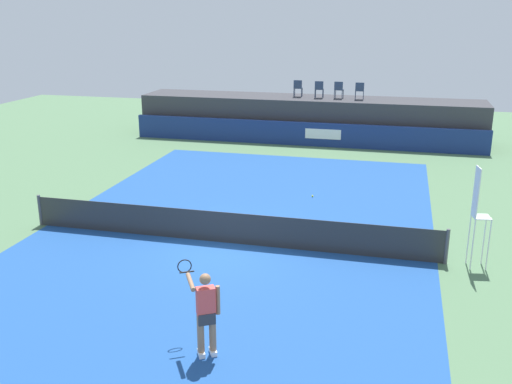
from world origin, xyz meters
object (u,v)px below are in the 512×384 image
tennis_ball (312,196)px  net_post_far (447,247)px  spectator_chair_right (360,90)px  spectator_chair_far_left (298,87)px  spectator_chair_center (339,89)px  umpire_chair (478,211)px  tennis_player (205,311)px  spectator_chair_left (319,89)px  net_post_near (40,210)px

tennis_ball → net_post_far: bearing=-48.7°
spectator_chair_right → tennis_ball: size_ratio=13.06×
tennis_ball → spectator_chair_far_left: bearing=103.3°
spectator_chair_center → umpire_chair: size_ratio=0.32×
spectator_chair_center → tennis_player: bearing=-90.6°
spectator_chair_far_left → spectator_chair_right: same height
spectator_chair_center → spectator_chair_right: (1.08, -0.12, 0.00)m
spectator_chair_left → umpire_chair: 16.52m
net_post_far → spectator_chair_right: bearing=103.4°
net_post_near → net_post_far: (12.40, 0.00, 0.00)m
net_post_near → tennis_player: size_ratio=0.56×
tennis_player → spectator_chair_left: bearing=92.2°
spectator_chair_left → net_post_near: (-6.71, -15.19, -2.19)m
tennis_player → tennis_ball: size_ratio=26.03×
umpire_chair → tennis_ball: (-5.08, 5.04, -1.55)m
spectator_chair_far_left → spectator_chair_right: size_ratio=1.00×
spectator_chair_left → tennis_ball: size_ratio=13.06×
net_post_far → tennis_ball: (-4.41, 5.02, -0.46)m
spectator_chair_right → net_post_near: size_ratio=0.89×
net_post_near → spectator_chair_right: bearing=59.8°
spectator_chair_far_left → umpire_chair: size_ratio=0.32×
spectator_chair_right → net_post_near: (-8.80, -15.11, -2.19)m
tennis_ball → net_post_near: bearing=-147.9°
spectator_chair_left → spectator_chair_right: size_ratio=1.00×
spectator_chair_left → net_post_far: 16.37m
umpire_chair → net_post_near: 13.12m
spectator_chair_far_left → spectator_chair_right: 3.26m
spectator_chair_left → umpire_chair: size_ratio=0.32×
spectator_chair_left → tennis_player: (0.81, -20.91, -1.73)m
net_post_far → tennis_player: tennis_player is taller
spectator_chair_center → net_post_far: bearing=-72.9°
spectator_chair_far_left → spectator_chair_left: size_ratio=1.00×
umpire_chair → spectator_chair_far_left: bearing=116.0°
spectator_chair_right → tennis_player: size_ratio=0.50×
spectator_chair_right → net_post_far: bearing=-76.6°
umpire_chair → net_post_far: bearing=178.4°
tennis_ball → tennis_player: bearing=-92.6°
spectator_chair_far_left → net_post_near: (-5.55, -15.37, -2.19)m
spectator_chair_left → net_post_near: spectator_chair_left is taller
umpire_chair → tennis_player: 7.99m
spectator_chair_center → net_post_far: size_ratio=0.89×
spectator_chair_far_left → net_post_near: spectator_chair_far_left is taller
spectator_chair_far_left → tennis_player: bearing=-84.7°
spectator_chair_right → umpire_chair: (4.27, -15.13, -1.11)m
spectator_chair_far_left → net_post_far: bearing=-66.0°
spectator_chair_center → net_post_near: (-7.72, -15.23, -2.19)m
spectator_chair_left → tennis_ball: bearing=-82.8°
spectator_chair_far_left → tennis_ball: size_ratio=13.06×
spectator_chair_center → net_post_near: spectator_chair_center is taller
spectator_chair_left → tennis_player: spectator_chair_left is taller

